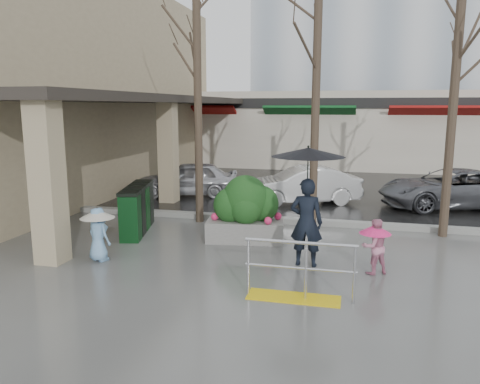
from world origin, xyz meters
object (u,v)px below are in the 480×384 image
at_px(car_b, 302,185).
at_px(planter, 246,210).
at_px(tree_west, 197,37).
at_px(child_pink, 375,243).
at_px(handrail, 297,278).
at_px(news_boxes, 137,209).
at_px(child_blue, 98,228).
at_px(tree_mideast, 459,37).
at_px(car_a, 188,179).
at_px(woman, 307,193).
at_px(car_c, 451,188).
at_px(tree_midwest, 318,26).

bearing_deg(car_b, planter, -32.74).
xyz_separation_m(tree_west, child_pink, (4.68, -3.21, -4.45)).
bearing_deg(tree_west, handrail, -55.01).
bearing_deg(news_boxes, child_blue, -98.34).
height_order(handrail, tree_mideast, tree_mideast).
bearing_deg(car_a, car_b, 68.35).
bearing_deg(news_boxes, woman, -33.36).
bearing_deg(car_a, car_c, 74.60).
bearing_deg(planter, tree_midwest, 45.88).
height_order(planter, car_b, planter).
bearing_deg(car_c, tree_midwest, -65.17).
bearing_deg(child_pink, tree_west, -62.43).
xyz_separation_m(tree_mideast, car_b, (-3.92, 3.21, -4.23)).
relative_size(woman, planter, 1.27).
relative_size(handrail, car_c, 0.42).
relative_size(tree_mideast, child_blue, 5.60).
distance_m(tree_midwest, child_blue, 7.24).
relative_size(handrail, woman, 0.76).
xyz_separation_m(woman, car_b, (-0.75, 6.26, -0.90)).
distance_m(tree_west, news_boxes, 4.85).
bearing_deg(woman, child_blue, 12.36).
xyz_separation_m(tree_midwest, tree_mideast, (3.30, -0.00, -0.37)).
distance_m(handrail, news_boxes, 5.69).
xyz_separation_m(planter, car_c, (5.62, 5.25, -0.14)).
xyz_separation_m(child_blue, car_c, (8.32, 7.48, -0.08)).
xyz_separation_m(child_pink, car_a, (-6.36, 6.87, -0.00)).
bearing_deg(woman, news_boxes, -16.68).
distance_m(handrail, planter, 3.68).
distance_m(child_blue, car_b, 7.85).
height_order(child_blue, news_boxes, news_boxes).
bearing_deg(child_blue, tree_midwest, -116.48).
height_order(tree_midwest, car_c, tree_midwest).
height_order(handrail, child_blue, child_blue).
xyz_separation_m(tree_midwest, child_blue, (-4.20, -3.77, -4.53)).
xyz_separation_m(car_a, car_b, (4.25, -0.44, 0.00)).
relative_size(planter, car_b, 0.51).
distance_m(woman, car_c, 7.90).
relative_size(woman, child_pink, 2.26).
bearing_deg(planter, tree_west, 137.98).
xyz_separation_m(woman, planter, (-1.62, 1.51, -0.76)).
bearing_deg(tree_west, news_boxes, -130.49).
distance_m(tree_west, car_a, 6.00).
distance_m(tree_midwest, woman, 4.80).
bearing_deg(planter, car_c, 43.05).
height_order(tree_west, child_pink, tree_west).
distance_m(child_blue, planter, 3.51).
relative_size(handrail, car_a, 0.51).
xyz_separation_m(tree_west, woman, (3.32, -3.05, -3.55)).
bearing_deg(child_pink, woman, -34.88).
distance_m(planter, news_boxes, 2.94).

